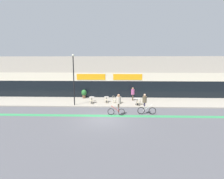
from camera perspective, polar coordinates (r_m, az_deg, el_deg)
name	(u,v)px	position (r m, az deg, el deg)	size (l,w,h in m)	color
ground_plane	(104,120)	(16.00, -2.76, -9.94)	(120.00, 120.00, 0.00)	#4C4C51
sidewalk_slab	(108,102)	(22.96, -1.23, -4.04)	(40.00, 5.50, 0.12)	gray
storefront_facade	(110,77)	(27.19, -0.67, 4.23)	(40.00, 4.06, 6.05)	#B2A899
bike_lane_stripe	(105,116)	(17.21, -2.40, -8.58)	(36.00, 0.70, 0.01)	#2D844C
bistro_table_0	(92,99)	(22.08, -6.61, -2.98)	(0.69, 0.69, 0.78)	black
bistro_table_1	(106,98)	(22.39, -1.82, -2.90)	(0.61, 0.61, 0.71)	black
bistro_table_2	(119,99)	(21.92, 2.31, -3.04)	(0.60, 0.60, 0.77)	black
bistro_table_3	(137,100)	(21.25, 8.22, -3.47)	(0.80, 0.80, 0.76)	black
cafe_chair_0_near	(91,100)	(21.48, -6.84, -3.41)	(0.44, 0.59, 0.90)	beige
cafe_chair_1_near	(106,99)	(21.78, -1.96, -3.18)	(0.45, 0.60, 0.90)	beige
cafe_chair_2_near	(119,100)	(21.32, 2.29, -3.44)	(0.44, 0.59, 0.90)	beige
cafe_chair_2_side	(114,99)	(21.94, 0.67, -3.09)	(0.59, 0.44, 0.90)	beige
cafe_chair_3_near	(138,102)	(20.65, 8.39, -3.93)	(0.42, 0.58, 0.90)	beige
cafe_chair_3_side	(142,100)	(21.34, 9.89, -3.56)	(0.58, 0.41, 0.90)	beige
planter_pot	(84,93)	(25.25, -9.13, -1.27)	(0.72, 0.72, 1.21)	brown
lamp_post	(74,77)	(20.93, -12.41, 4.13)	(0.26, 0.26, 5.98)	black
cyclist_0	(145,103)	(17.75, 10.82, -4.37)	(1.83, 0.49, 2.07)	black
cyclist_1	(118,103)	(17.09, 1.98, -4.41)	(1.70, 0.54, 2.11)	black
pedestrian_near_end	(133,93)	(23.53, 6.80, -1.07)	(0.47, 0.47, 1.74)	#4C3D2D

